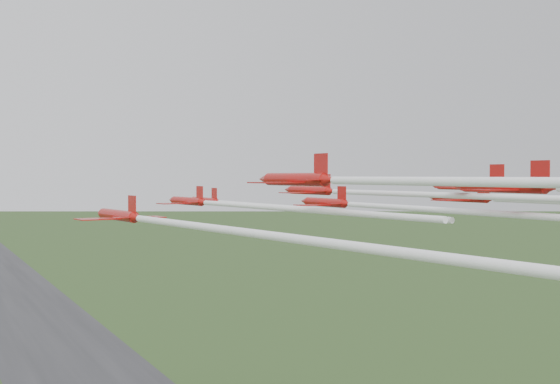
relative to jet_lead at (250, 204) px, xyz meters
name	(u,v)px	position (x,y,z in m)	size (l,w,h in m)	color
runway	(31,313)	(-0.22, 193.62, -47.91)	(38.00, 900.00, 0.04)	#2D2D30
jet_lead	(250,204)	(0.00, 0.00, 0.00)	(8.14, 55.20, 2.42)	#AB120F
jet_row2_left	(232,204)	(-5.61, -7.30, 0.39)	(8.90, 49.63, 2.47)	#AB120F
jet_row2_right	(381,193)	(13.31, -9.68, 1.53)	(9.82, 63.31, 2.90)	#AB120F
jet_row3_left	(178,223)	(-18.69, -26.34, -0.18)	(10.07, 53.68, 2.52)	#AB120F
jet_row3_mid	(399,207)	(5.17, -24.13, 0.52)	(8.16, 54.49, 2.44)	#AB120F
jet_row3_right	(521,200)	(25.80, -20.22, 0.79)	(9.50, 47.62, 2.82)	#AB120F
jet_row4_left	(378,181)	(-6.74, -37.33, 3.32)	(9.42, 51.38, 2.78)	#AB120F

